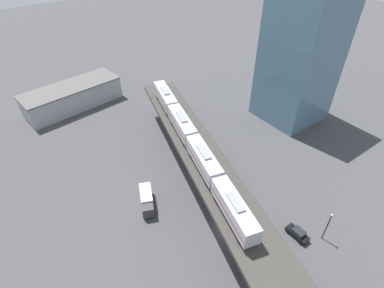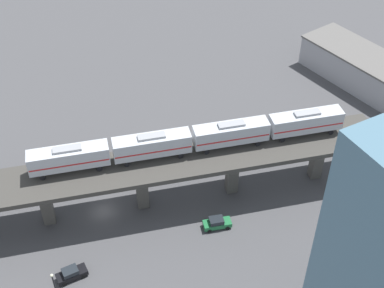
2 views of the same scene
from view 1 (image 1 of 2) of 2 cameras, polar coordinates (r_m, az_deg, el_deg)
name	(u,v)px [view 1 (image 1 of 2)]	position (r m, az deg, el deg)	size (l,w,h in m)	color
ground_plane	(227,230)	(59.66, 6.60, -16.05)	(400.00, 400.00, 0.00)	#424244
elevated_viaduct	(230,205)	(53.67, 7.27, -11.53)	(32.01, 91.02, 8.77)	#393733
subway_train	(192,140)	(60.62, 0.00, 0.77)	(15.64, 48.82, 4.45)	#ADB2BA
street_car_green	(224,162)	(71.41, 6.06, -3.45)	(2.96, 4.73, 1.89)	#1E6638
street_car_black	(298,233)	(61.01, 19.50, -15.76)	(1.96, 4.40, 1.89)	black
delivery_truck	(147,200)	(62.41, -8.62, -10.44)	(4.89, 7.51, 3.20)	#333338
street_lamp	(328,225)	(60.06, 24.45, -13.79)	(0.44, 0.44, 6.94)	black
warehouse_building	(73,96)	(98.74, -21.81, 8.44)	(29.66, 13.91, 6.80)	#99999E
office_tower	(301,56)	(85.81, 19.97, 15.46)	(16.00, 16.00, 36.00)	slate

